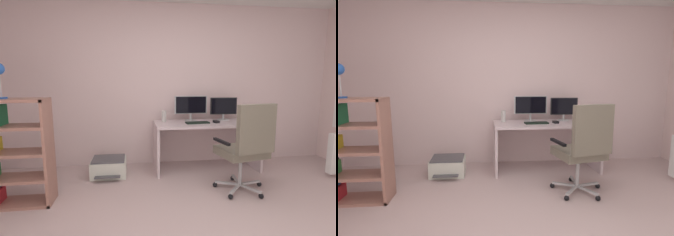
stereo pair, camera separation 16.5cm
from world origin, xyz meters
TOP-DOWN VIEW (x-y plane):
  - wall_back at (0.00, 2.29)m, footprint 5.30×0.10m
  - desk at (0.47, 1.85)m, footprint 1.54×0.65m
  - monitor_main at (0.27, 2.01)m, footprint 0.50×0.18m
  - monitor_secondary at (0.80, 2.01)m, footprint 0.42×0.18m
  - keyboard at (0.32, 1.77)m, footprint 0.35×0.16m
  - computer_mouse at (0.60, 1.77)m, footprint 0.08×0.11m
  - desktop_speaker at (-0.15, 1.96)m, footprint 0.07×0.07m
  - office_chair at (0.70, 0.95)m, footprint 0.65×0.66m
  - bookshelf at (-2.03, 1.04)m, footprint 0.84×0.32m
  - desk_lamp at (-1.95, 1.04)m, footprint 0.12×0.12m
  - printer at (-0.97, 1.76)m, footprint 0.48×0.49m

SIDE VIEW (x-z plane):
  - printer at x=-0.97m, z-range 0.00..0.25m
  - desk at x=0.47m, z-range 0.18..0.90m
  - bookshelf at x=-2.03m, z-range 0.01..1.17m
  - office_chair at x=0.70m, z-range 0.05..1.15m
  - keyboard at x=0.32m, z-range 0.72..0.74m
  - computer_mouse at x=0.60m, z-range 0.72..0.76m
  - desktop_speaker at x=-0.15m, z-range 0.72..0.89m
  - monitor_secondary at x=0.80m, z-range 0.75..1.10m
  - monitor_main at x=0.27m, z-range 0.76..1.14m
  - wall_back at x=0.00m, z-range 0.00..2.51m
  - desk_lamp at x=-1.95m, z-range 1.25..1.62m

